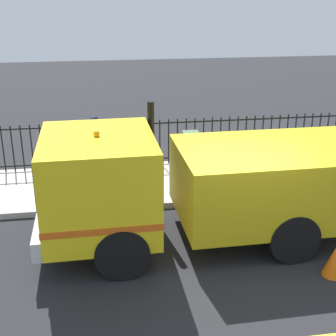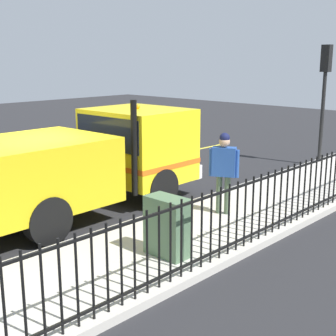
{
  "view_description": "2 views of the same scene",
  "coord_description": "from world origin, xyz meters",
  "px_view_note": "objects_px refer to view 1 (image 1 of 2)",
  "views": [
    {
      "loc": [
        -7.64,
        2.64,
        4.75
      ],
      "look_at": [
        1.32,
        1.26,
        1.26
      ],
      "focal_mm": 50.07,
      "sensor_mm": 36.0,
      "label": 1
    },
    {
      "loc": [
        9.2,
        -5.42,
        3.51
      ],
      "look_at": [
        2.04,
        2.13,
        1.1
      ],
      "focal_mm": 50.94,
      "sensor_mm": 36.0,
      "label": 2
    }
  ],
  "objects_px": {
    "work_truck": "(189,181)",
    "worker_standing": "(96,145)",
    "utility_cabinet": "(192,153)",
    "traffic_cone": "(334,261)"
  },
  "relations": [
    {
      "from": "utility_cabinet",
      "to": "traffic_cone",
      "type": "height_order",
      "value": "utility_cabinet"
    },
    {
      "from": "utility_cabinet",
      "to": "traffic_cone",
      "type": "relative_size",
      "value": 1.86
    },
    {
      "from": "work_truck",
      "to": "worker_standing",
      "type": "xyz_separation_m",
      "value": [
        2.65,
        1.74,
        -0.04
      ]
    },
    {
      "from": "work_truck",
      "to": "utility_cabinet",
      "type": "distance_m",
      "value": 3.47
    },
    {
      "from": "worker_standing",
      "to": "traffic_cone",
      "type": "relative_size",
      "value": 3.21
    },
    {
      "from": "work_truck",
      "to": "utility_cabinet",
      "type": "height_order",
      "value": "work_truck"
    },
    {
      "from": "worker_standing",
      "to": "utility_cabinet",
      "type": "distance_m",
      "value": 2.66
    },
    {
      "from": "worker_standing",
      "to": "utility_cabinet",
      "type": "relative_size",
      "value": 1.73
    },
    {
      "from": "work_truck",
      "to": "traffic_cone",
      "type": "bearing_deg",
      "value": -125.77
    },
    {
      "from": "worker_standing",
      "to": "utility_cabinet",
      "type": "bearing_deg",
      "value": 77.95
    }
  ]
}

